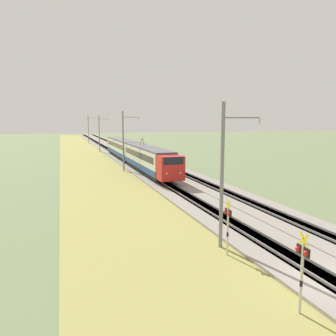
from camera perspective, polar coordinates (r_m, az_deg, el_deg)
The scene contains 13 objects.
ground_plane at distance 17.92m, azimuth 26.50°, elevation -18.00°, with size 400.00×400.00×0.00m, color #6B7A51.
ballast_main at distance 62.78m, azimuth -7.27°, elevation 1.29°, with size 240.00×4.40×0.30m.
ballast_adjacent at distance 63.77m, azimuth -3.31°, elevation 1.45°, with size 240.00×4.40×0.30m.
track_main at distance 62.78m, azimuth -7.27°, elevation 1.30°, with size 240.00×1.57×0.45m.
track_adjacent at distance 63.77m, azimuth -3.31°, elevation 1.46°, with size 240.00×1.57×0.45m.
grass_verge at distance 61.89m, azimuth -13.48°, elevation 0.94°, with size 240.00×10.45×0.12m.
passenger_train at distance 56.80m, azimuth -6.18°, elevation 2.85°, with size 42.79×2.91×5.08m.
crossing_signal_near at distance 14.21m, azimuth 22.29°, elevation -15.52°, with size 0.70×0.23×3.42m.
crossing_signal_aux at distance 18.87m, azimuth 10.35°, elevation -9.31°, with size 0.70×0.23×3.32m.
catenary_mast_near at distance 19.44m, azimuth 9.53°, elevation -1.21°, with size 0.22×2.56×8.74m.
catenary_mast_mid at distance 49.66m, azimuth -7.74°, elevation 4.72°, with size 0.22×2.56×9.09m.
catenary_mast_far at distance 81.09m, azimuth -11.84°, elevation 5.91°, with size 0.22×2.56×8.97m.
catenary_mast_distant at distance 112.70m, azimuth -13.66°, elevation 6.60°, with size 0.22×2.56×9.52m.
Camera 1 is at (-11.23, 11.67, 7.67)m, focal length 35.00 mm.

